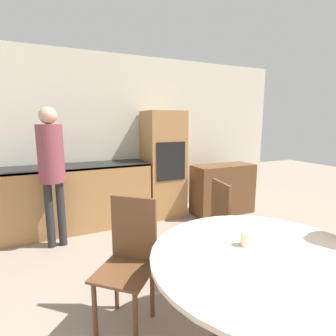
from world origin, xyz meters
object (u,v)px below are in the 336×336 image
at_px(oven_unit, 163,164).
at_px(dining_table, 261,288).
at_px(chair_far_right, 212,226).
at_px(person_standing, 51,161).
at_px(chair_far_left, 129,255).
at_px(sideboard, 223,189).
at_px(cup, 246,239).

bearing_deg(oven_unit, dining_table, -101.49).
xyz_separation_m(chair_far_right, person_standing, (-1.38, 1.38, 0.54)).
bearing_deg(person_standing, dining_table, -64.04).
distance_m(dining_table, chair_far_right, 0.96).
height_order(oven_unit, chair_far_left, oven_unit).
height_order(dining_table, person_standing, person_standing).
distance_m(dining_table, chair_far_left, 0.96).
xyz_separation_m(sideboard, dining_table, (-1.51, -2.43, 0.10)).
xyz_separation_m(sideboard, person_standing, (-2.63, -0.12, 0.67)).
relative_size(sideboard, cup, 11.72).
relative_size(sideboard, dining_table, 0.76).
distance_m(chair_far_left, chair_far_right, 0.93).
relative_size(person_standing, cup, 19.18).
height_order(sideboard, person_standing, person_standing).
distance_m(sideboard, dining_table, 2.86).
distance_m(oven_unit, cup, 2.71).
bearing_deg(dining_table, person_standing, 115.96).
bearing_deg(dining_table, chair_far_left, 131.86).
bearing_deg(oven_unit, chair_far_left, -120.15).
relative_size(dining_table, cup, 15.49).
distance_m(sideboard, chair_far_left, 2.75).
distance_m(sideboard, chair_far_right, 1.96).
xyz_separation_m(chair_far_left, cup, (0.64, -0.56, 0.24)).
height_order(chair_far_left, person_standing, person_standing).
xyz_separation_m(dining_table, cup, (-0.00, 0.15, 0.27)).
relative_size(sideboard, chair_far_right, 1.08).
distance_m(sideboard, person_standing, 2.72).
bearing_deg(sideboard, oven_unit, 158.25).
xyz_separation_m(chair_far_right, cup, (-0.26, -0.77, 0.24)).
height_order(dining_table, cup, cup).
height_order(chair_far_left, cup, chair_far_left).
relative_size(oven_unit, chair_far_left, 1.75).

